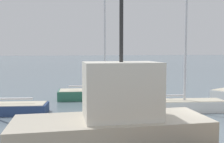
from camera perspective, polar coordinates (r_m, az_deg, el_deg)
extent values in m
plane|color=slate|center=(13.25, 19.68, -13.15)|extent=(600.00, 600.00, 0.00)
cube|color=#2D6B51|center=(21.58, -3.02, -5.12)|extent=(6.91, 3.35, 0.76)
cube|color=beige|center=(21.52, -3.02, -4.07)|extent=(6.62, 3.14, 0.04)
cylinder|color=silver|center=(21.43, -1.64, 10.09)|extent=(0.16, 0.16, 10.62)
cylinder|color=silver|center=(21.43, -5.60, -3.22)|extent=(2.95, 0.78, 0.13)
cube|color=white|center=(17.66, 14.23, -7.44)|extent=(6.45, 3.00, 0.72)
cube|color=beige|center=(17.58, 14.25, -6.22)|extent=(6.18, 2.83, 0.04)
cylinder|color=silver|center=(17.61, 16.18, 11.67)|extent=(0.15, 0.15, 11.00)
cylinder|color=silver|center=(17.27, 11.37, -5.25)|extent=(2.77, 0.86, 0.12)
cylinder|color=silver|center=(17.60, -22.15, -5.64)|extent=(3.02, 0.92, 0.13)
cube|color=#BCB29E|center=(10.91, -0.09, -13.39)|extent=(8.34, 3.90, 1.21)
cube|color=silver|center=(10.59, 2.05, -4.15)|extent=(3.31, 2.53, 2.31)
cylinder|color=#262626|center=(10.52, 2.09, 9.78)|extent=(0.16, 0.16, 2.81)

